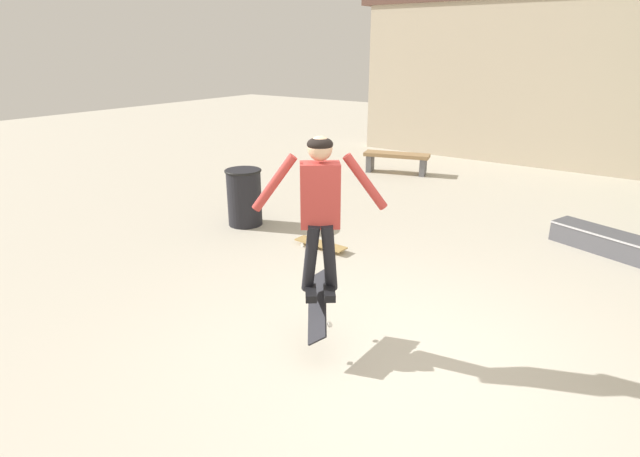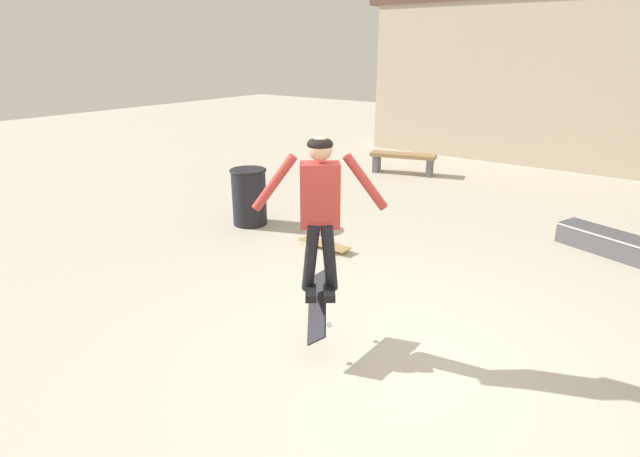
{
  "view_description": "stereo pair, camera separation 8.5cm",
  "coord_description": "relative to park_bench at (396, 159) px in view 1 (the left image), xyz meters",
  "views": [
    {
      "loc": [
        1.81,
        -3.51,
        2.73
      ],
      "look_at": [
        -0.57,
        -0.14,
        1.23
      ],
      "focal_mm": 28.0,
      "sensor_mm": 36.0,
      "label": 1
    },
    {
      "loc": [
        1.88,
        -3.46,
        2.73
      ],
      "look_at": [
        -0.57,
        -0.14,
        1.23
      ],
      "focal_mm": 28.0,
      "sensor_mm": 36.0,
      "label": 2
    }
  ],
  "objects": [
    {
      "name": "ground_plane",
      "position": [
        3.25,
        -6.68,
        -0.33
      ],
      "size": [
        40.0,
        40.0,
        0.0
      ],
      "primitive_type": "plane",
      "color": "beige"
    },
    {
      "name": "building_backdrop",
      "position": [
        3.27,
        2.64,
        1.81
      ],
      "size": [
        11.42,
        0.52,
        5.35
      ],
      "color": "#B7A88E",
      "rests_on": "ground_plane"
    },
    {
      "name": "park_bench",
      "position": [
        0.0,
        0.0,
        0.0
      ],
      "size": [
        1.52,
        0.79,
        0.47
      ],
      "rotation": [
        0.0,
        0.0,
        0.27
      ],
      "color": "#99754C",
      "rests_on": "ground_plane"
    },
    {
      "name": "skate_ledge",
      "position": [
        4.83,
        -2.6,
        -0.18
      ],
      "size": [
        2.01,
        1.1,
        0.3
      ],
      "rotation": [
        0.0,
        0.0,
        -0.35
      ],
      "color": "#4C4C51",
      "rests_on": "ground_plane"
    },
    {
      "name": "trash_bin",
      "position": [
        -0.39,
        -4.59,
        0.15
      ],
      "size": [
        0.59,
        0.59,
        0.91
      ],
      "color": "black",
      "rests_on": "ground_plane"
    },
    {
      "name": "skater",
      "position": [
        2.68,
        -6.82,
        1.12
      ],
      "size": [
        0.98,
        0.78,
        1.47
      ],
      "rotation": [
        0.0,
        0.0,
        -0.91
      ],
      "color": "#B23833"
    },
    {
      "name": "skateboard_flipping",
      "position": [
        2.65,
        -6.83,
        0.12
      ],
      "size": [
        0.57,
        0.62,
        0.46
      ],
      "rotation": [
        0.0,
        0.0,
        -0.95
      ],
      "color": "black"
    },
    {
      "name": "skateboard_resting",
      "position": [
        1.22,
        -4.74,
        -0.26
      ],
      "size": [
        0.81,
        0.27,
        0.08
      ],
      "rotation": [
        0.0,
        0.0,
        6.24
      ],
      "color": "#AD894C",
      "rests_on": "ground_plane"
    }
  ]
}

